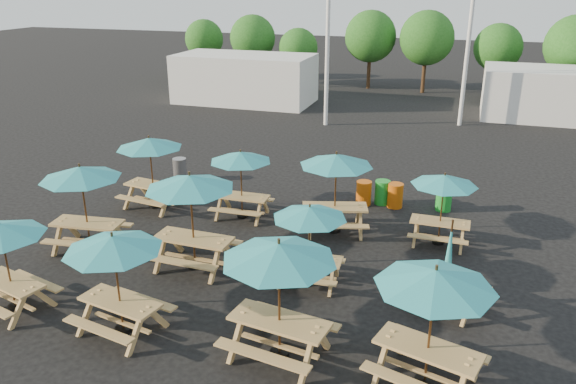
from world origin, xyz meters
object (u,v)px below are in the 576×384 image
(picnic_unit_2, at_px, (150,147))
(picnic_unit_11, at_px, (444,184))
(picnic_unit_6, at_px, (279,259))
(picnic_unit_8, at_px, (336,165))
(waste_bin_3, at_px, (395,195))
(picnic_unit_4, at_px, (190,188))
(picnic_unit_9, at_px, (435,286))
(picnic_unit_10, at_px, (447,271))
(waste_bin_1, at_px, (364,193))
(picnic_unit_0, at_px, (1,235))
(picnic_unit_7, at_px, (310,217))
(picnic_unit_3, at_px, (113,249))
(picnic_unit_1, at_px, (81,178))
(picnic_unit_5, at_px, (241,161))
(waste_bin_2, at_px, (382,192))
(waste_bin_0, at_px, (180,169))
(waste_bin_4, at_px, (444,198))

(picnic_unit_2, relative_size, picnic_unit_11, 1.14)
(picnic_unit_6, bearing_deg, picnic_unit_8, 101.79)
(picnic_unit_11, bearing_deg, waste_bin_3, 124.21)
(picnic_unit_4, bearing_deg, picnic_unit_2, 135.03)
(picnic_unit_9, height_order, picnic_unit_10, picnic_unit_9)
(picnic_unit_6, xyz_separation_m, waste_bin_1, (0.10, 8.38, -1.75))
(picnic_unit_0, height_order, picnic_unit_7, picnic_unit_0)
(picnic_unit_6, bearing_deg, picnic_unit_9, 9.34)
(picnic_unit_6, bearing_deg, picnic_unit_3, -167.44)
(picnic_unit_9, bearing_deg, picnic_unit_8, 133.67)
(picnic_unit_6, height_order, picnic_unit_8, picnic_unit_6)
(picnic_unit_1, relative_size, picnic_unit_7, 1.19)
(picnic_unit_7, bearing_deg, picnic_unit_5, 130.41)
(picnic_unit_6, relative_size, picnic_unit_9, 0.96)
(picnic_unit_7, bearing_deg, waste_bin_2, 78.10)
(picnic_unit_5, relative_size, waste_bin_0, 2.68)
(picnic_unit_3, distance_m, waste_bin_2, 9.88)
(picnic_unit_8, height_order, waste_bin_3, picnic_unit_8)
(picnic_unit_7, xyz_separation_m, waste_bin_4, (2.86, 5.75, -1.35))
(waste_bin_2, bearing_deg, picnic_unit_7, -98.97)
(picnic_unit_3, bearing_deg, picnic_unit_8, 74.60)
(picnic_unit_3, xyz_separation_m, waste_bin_0, (-3.43, 9.00, -1.54))
(picnic_unit_8, height_order, picnic_unit_11, picnic_unit_8)
(picnic_unit_4, height_order, waste_bin_2, picnic_unit_4)
(picnic_unit_0, distance_m, picnic_unit_1, 3.11)
(picnic_unit_6, distance_m, waste_bin_1, 8.56)
(picnic_unit_0, relative_size, picnic_unit_2, 0.97)
(picnic_unit_2, xyz_separation_m, picnic_unit_4, (3.10, -3.28, 0.16))
(picnic_unit_7, height_order, picnic_unit_9, picnic_unit_9)
(picnic_unit_7, bearing_deg, picnic_unit_0, -155.21)
(picnic_unit_4, xyz_separation_m, picnic_unit_5, (-0.07, 3.39, -0.34))
(picnic_unit_8, bearing_deg, waste_bin_0, 140.97)
(waste_bin_3, bearing_deg, picnic_unit_9, -78.65)
(picnic_unit_0, bearing_deg, picnic_unit_11, 49.79)
(picnic_unit_5, relative_size, picnic_unit_8, 0.82)
(waste_bin_4, bearing_deg, picnic_unit_3, -124.11)
(picnic_unit_2, xyz_separation_m, waste_bin_4, (8.97, 2.60, -1.63))
(picnic_unit_10, relative_size, waste_bin_0, 2.67)
(picnic_unit_7, bearing_deg, picnic_unit_10, -3.90)
(picnic_unit_5, relative_size, waste_bin_2, 2.68)
(picnic_unit_4, bearing_deg, picnic_unit_3, -91.43)
(picnic_unit_2, bearing_deg, picnic_unit_0, -80.92)
(picnic_unit_2, height_order, picnic_unit_5, picnic_unit_2)
(waste_bin_2, bearing_deg, picnic_unit_1, -141.12)
(picnic_unit_10, height_order, waste_bin_2, picnic_unit_10)
(picnic_unit_9, bearing_deg, picnic_unit_7, 152.47)
(picnic_unit_1, xyz_separation_m, picnic_unit_6, (6.48, -2.87, 0.07))
(picnic_unit_7, bearing_deg, waste_bin_1, 83.63)
(picnic_unit_0, height_order, waste_bin_0, picnic_unit_0)
(picnic_unit_11, distance_m, waste_bin_0, 9.94)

